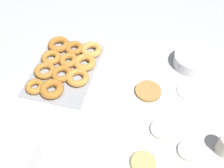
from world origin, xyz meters
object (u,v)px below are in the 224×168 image
object	(u,v)px
donut_tray	(65,65)
container_stack	(14,167)
pancake_1	(143,163)
pancake_4	(189,151)
pancake_2	(148,91)
batter_bowl	(192,60)
pancake_0	(161,129)
pancake_3	(189,90)

from	to	relation	value
donut_tray	container_stack	distance (m)	0.54
pancake_1	pancake_4	distance (m)	0.18
pancake_1	pancake_2	bearing A→B (deg)	-173.60
pancake_2	batter_bowl	size ratio (longest dim) A/B	0.68
pancake_2	pancake_1	bearing A→B (deg)	6.40
pancake_2	container_stack	bearing A→B (deg)	-37.61
pancake_0	pancake_3	distance (m)	0.25
pancake_0	donut_tray	world-z (taller)	donut_tray
pancake_2	pancake_3	world-z (taller)	pancake_2
pancake_0	pancake_4	distance (m)	0.13
pancake_2	pancake_4	xyz separation A→B (m)	(0.24, 0.20, -0.00)
batter_bowl	pancake_3	bearing A→B (deg)	1.98
pancake_3	donut_tray	xyz separation A→B (m)	(0.00, -0.58, 0.01)
pancake_0	pancake_1	world-z (taller)	same
pancake_4	donut_tray	bearing A→B (deg)	-115.99
pancake_0	pancake_2	size ratio (longest dim) A/B	0.77
pancake_2	donut_tray	xyz separation A→B (m)	(-0.05, -0.41, 0.01)
pancake_1	donut_tray	xyz separation A→B (m)	(-0.38, -0.44, 0.01)
pancake_0	container_stack	world-z (taller)	container_stack
pancake_0	batter_bowl	size ratio (longest dim) A/B	0.53
pancake_1	batter_bowl	bearing A→B (deg)	166.56
donut_tray	batter_bowl	size ratio (longest dim) A/B	2.37
donut_tray	batter_bowl	world-z (taller)	batter_bowl
pancake_4	donut_tray	xyz separation A→B (m)	(-0.29, -0.60, 0.01)
pancake_2	container_stack	size ratio (longest dim) A/B	0.71
pancake_2	pancake_4	bearing A→B (deg)	38.80
pancake_4	batter_bowl	bearing A→B (deg)	-176.71
pancake_2	donut_tray	world-z (taller)	donut_tray
pancake_3	pancake_0	bearing A→B (deg)	-22.07
pancake_1	pancake_0	bearing A→B (deg)	163.93
pancake_0	pancake_3	xyz separation A→B (m)	(-0.23, 0.09, -0.00)
pancake_1	batter_bowl	distance (m)	0.57
pancake_3	donut_tray	distance (m)	0.58
pancake_3	pancake_4	size ratio (longest dim) A/B	1.25
pancake_1	container_stack	size ratio (longest dim) A/B	0.57
pancake_0	batter_bowl	distance (m)	0.41
pancake_3	container_stack	distance (m)	0.78
pancake_3	container_stack	world-z (taller)	container_stack
donut_tray	container_stack	world-z (taller)	container_stack
pancake_1	donut_tray	world-z (taller)	donut_tray
pancake_1	donut_tray	distance (m)	0.59
donut_tray	batter_bowl	bearing A→B (deg)	106.46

